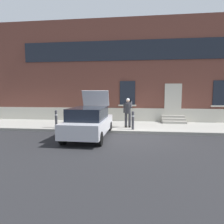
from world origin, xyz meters
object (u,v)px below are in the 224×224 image
at_px(person_on_phone, 128,111).
at_px(planter_terracotta, 100,115).
at_px(bollard_near_person, 133,120).
at_px(bollard_far_left, 56,118).
at_px(hatchback_car_silver, 89,122).
at_px(planter_cream, 74,115).

height_order(person_on_phone, planter_terracotta, person_on_phone).
xyz_separation_m(bollard_near_person, bollard_far_left, (-4.49, 0.00, 0.00)).
bearing_deg(hatchback_car_silver, bollard_far_left, 145.68).
relative_size(person_on_phone, planter_terracotta, 2.03).
distance_m(bollard_far_left, person_on_phone, 4.24).
relative_size(bollard_near_person, planter_cream, 1.22).
bearing_deg(bollard_near_person, planter_cream, 147.13).
distance_m(person_on_phone, planter_cream, 4.58).
relative_size(hatchback_car_silver, bollard_far_left, 3.92).
xyz_separation_m(planter_cream, planter_terracotta, (1.93, -0.15, 0.00)).
bearing_deg(hatchback_car_silver, planter_terracotta, 93.39).
xyz_separation_m(person_on_phone, planter_cream, (-3.99, 2.18, -0.54)).
xyz_separation_m(hatchback_car_silver, bollard_near_person, (2.11, 1.62, -0.09)).
height_order(hatchback_car_silver, planter_terracotta, hatchback_car_silver).
height_order(bollard_near_person, planter_cream, bollard_near_person).
relative_size(bollard_near_person, bollard_far_left, 1.00).
height_order(hatchback_car_silver, bollard_near_person, hatchback_car_silver).
distance_m(hatchback_car_silver, person_on_phone, 2.88).
bearing_deg(planter_terracotta, planter_cream, 175.45).
distance_m(bollard_near_person, planter_terracotta, 3.53).
relative_size(hatchback_car_silver, person_on_phone, 2.34).
xyz_separation_m(hatchback_car_silver, person_on_phone, (1.80, 2.22, 0.35)).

